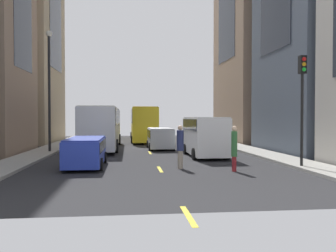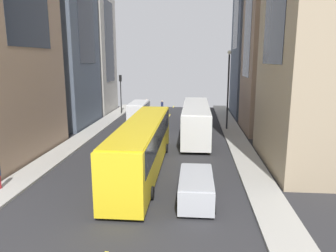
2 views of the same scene
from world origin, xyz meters
TOP-DOWN VIEW (x-y plane):
  - ground_plane at (0.00, 0.00)m, footprint 41.47×41.47m
  - sidewalk_west at (-7.69, 0.00)m, footprint 2.08×44.00m
  - sidewalk_east at (7.69, 0.00)m, footprint 2.08×44.00m
  - lane_stripe_0 at (0.00, -21.00)m, footprint 0.16×2.00m
  - lane_stripe_1 at (0.00, -12.60)m, footprint 0.16×2.00m
  - lane_stripe_2 at (0.00, -4.20)m, footprint 0.16×2.00m
  - lane_stripe_3 at (0.00, 4.20)m, footprint 0.16×2.00m
  - lane_stripe_4 at (0.00, 12.60)m, footprint 0.16×2.00m
  - lane_stripe_5 at (0.00, 21.00)m, footprint 0.16×2.00m
  - city_bus_white at (-3.68, -0.08)m, footprint 2.80×12.87m
  - streetcar_yellow at (0.05, 10.28)m, footprint 2.70×14.83m
  - delivery_van_white at (3.42, -7.17)m, footprint 2.25×5.51m
  - car_silver_0 at (-3.68, 14.96)m, footprint 2.03×4.33m
  - car_silver_1 at (1.02, -1.18)m, footprint 2.03×4.60m
  - car_blue_2 at (-3.74, -11.23)m, footprint 1.93×4.79m
  - pedestrian_crossing_near at (8.14, 14.47)m, footprint 0.30×0.30m
  - pedestrian_waiting_curb at (3.44, -13.63)m, footprint 0.28×0.28m
  - pedestrian_crossing_mid at (1.03, -12.42)m, footprint 0.35×0.35m
  - traffic_light_near_corner at (7.05, -13.13)m, footprint 0.32×0.44m
  - streetlamp_near at (-7.15, -3.70)m, footprint 0.44×0.44m

SIDE VIEW (x-z plane):
  - ground_plane at x=0.00m, z-range 0.00..0.00m
  - lane_stripe_0 at x=0.00m, z-range 0.00..0.01m
  - lane_stripe_1 at x=0.00m, z-range 0.00..0.01m
  - lane_stripe_2 at x=0.00m, z-range 0.00..0.01m
  - lane_stripe_3 at x=0.00m, z-range 0.00..0.01m
  - lane_stripe_4 at x=0.00m, z-range 0.00..0.01m
  - lane_stripe_5 at x=0.00m, z-range 0.00..0.01m
  - sidewalk_west at x=-7.69m, z-range 0.00..0.15m
  - sidewalk_east at x=7.69m, z-range 0.00..0.15m
  - car_blue_2 at x=-3.74m, z-range 0.14..1.64m
  - car_silver_0 at x=-3.68m, z-range 0.14..1.68m
  - car_silver_1 at x=1.02m, z-range 0.15..1.86m
  - pedestrian_crossing_mid at x=1.03m, z-range 0.08..2.25m
  - pedestrian_waiting_curb at x=3.44m, z-range 0.10..2.27m
  - pedestrian_crossing_near at x=8.14m, z-range 0.24..2.31m
  - delivery_van_white at x=3.42m, z-range 0.22..2.80m
  - city_bus_white at x=-3.68m, z-range 0.33..3.69m
  - streetcar_yellow at x=0.05m, z-range 0.33..3.92m
  - traffic_light_near_corner at x=7.05m, z-range 1.24..6.72m
  - streetlamp_near at x=-7.15m, z-range 0.99..9.59m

